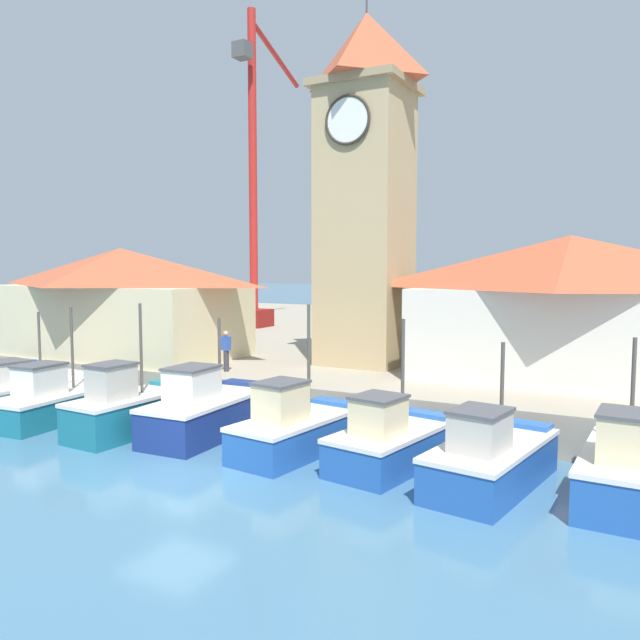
{
  "coord_description": "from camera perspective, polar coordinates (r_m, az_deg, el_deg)",
  "views": [
    {
      "loc": [
        10.95,
        -12.4,
        5.54
      ],
      "look_at": [
        0.04,
        8.05,
        3.5
      ],
      "focal_mm": 35.0,
      "sensor_mm": 36.0,
      "label": 1
    }
  ],
  "objects": [
    {
      "name": "ground_plane",
      "position": [
        17.44,
        -13.04,
        -13.62
      ],
      "size": [
        300.0,
        300.0,
        0.0
      ],
      "primitive_type": "plane",
      "color": "teal"
    },
    {
      "name": "quay_wharf",
      "position": [
        40.27,
        12.1,
        -2.05
      ],
      "size": [
        120.0,
        40.0,
        1.32
      ],
      "primitive_type": "cube",
      "color": "#9E937F",
      "rests_on": "ground"
    },
    {
      "name": "fishing_boat_left_outer",
      "position": [
        26.45,
        -25.35,
        -6.02
      ],
      "size": [
        2.83,
        4.95,
        3.75
      ],
      "color": "silver",
      "rests_on": "ground"
    },
    {
      "name": "fishing_boat_left_inner",
      "position": [
        24.3,
        -22.79,
        -6.82
      ],
      "size": [
        2.21,
        5.14,
        4.03
      ],
      "color": "#196B7F",
      "rests_on": "ground"
    },
    {
      "name": "fishing_boat_mid_left",
      "position": [
        21.61,
        -17.09,
        -7.77
      ],
      "size": [
        2.01,
        4.39,
        4.28
      ],
      "color": "#196B7F",
      "rests_on": "ground"
    },
    {
      "name": "fishing_boat_center",
      "position": [
        20.82,
        -10.25,
        -8.17
      ],
      "size": [
        2.28,
        5.19,
        3.79
      ],
      "color": "navy",
      "rests_on": "ground"
    },
    {
      "name": "fishing_boat_mid_right",
      "position": [
        18.63,
        -2.22,
        -9.88
      ],
      "size": [
        2.46,
        4.73,
        4.38
      ],
      "color": "#2356A8",
      "rests_on": "ground"
    },
    {
      "name": "fishing_boat_right_inner",
      "position": [
        17.58,
        6.52,
        -10.96
      ],
      "size": [
        2.64,
        4.49,
        4.05
      ],
      "color": "#2356A8",
      "rests_on": "ground"
    },
    {
      "name": "fishing_boat_right_outer",
      "position": [
        16.48,
        15.34,
        -12.14
      ],
      "size": [
        2.65,
        4.88,
        3.59
      ],
      "color": "#2356A8",
      "rests_on": "ground"
    },
    {
      "name": "fishing_boat_far_right",
      "position": [
        16.57,
        26.29,
        -12.2
      ],
      "size": [
        2.16,
        4.51,
        3.83
      ],
      "color": "#2356A8",
      "rests_on": "ground"
    },
    {
      "name": "clock_tower",
      "position": [
        26.98,
        4.18,
        12.41
      ],
      "size": [
        3.87,
        3.87,
        16.22
      ],
      "color": "tan",
      "rests_on": "quay_wharf"
    },
    {
      "name": "warehouse_left",
      "position": [
        30.87,
        -17.72,
        1.72
      ],
      "size": [
        11.74,
        6.16,
        5.02
      ],
      "color": "beige",
      "rests_on": "quay_wharf"
    },
    {
      "name": "warehouse_right",
      "position": [
        24.12,
        21.78,
        1.09
      ],
      "size": [
        11.21,
        5.48,
        5.29
      ],
      "color": "silver",
      "rests_on": "quay_wharf"
    },
    {
      "name": "port_crane_near",
      "position": [
        43.37,
        -6.01,
        10.58
      ],
      "size": [
        2.13,
        9.47,
        21.12
      ],
      "color": "maroon",
      "rests_on": "quay_wharf"
    },
    {
      "name": "dock_worker_near_tower",
      "position": [
        25.1,
        -8.58,
        -2.76
      ],
      "size": [
        0.34,
        0.22,
        1.62
      ],
      "color": "#33333D",
      "rests_on": "quay_wharf"
    }
  ]
}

